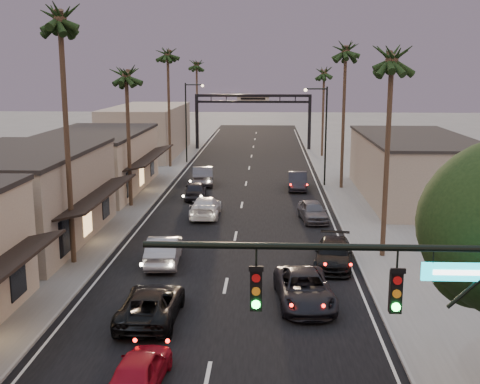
# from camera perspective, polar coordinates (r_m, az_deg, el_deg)

# --- Properties ---
(ground) EXTENTS (200.00, 200.00, 0.00)m
(ground) POSITION_cam_1_polar(r_m,az_deg,el_deg) (50.34, 0.32, -0.48)
(ground) COLOR slate
(ground) RESTS_ON ground
(road) EXTENTS (14.00, 120.00, 0.02)m
(road) POSITION_cam_1_polar(r_m,az_deg,el_deg) (55.23, 0.54, 0.61)
(road) COLOR black
(road) RESTS_ON ground
(sidewalk_left) EXTENTS (5.00, 92.00, 0.12)m
(sidewalk_left) POSITION_cam_1_polar(r_m,az_deg,el_deg) (63.14, -7.87, 1.94)
(sidewalk_left) COLOR slate
(sidewalk_left) RESTS_ON ground
(sidewalk_right) EXTENTS (5.00, 92.00, 0.12)m
(sidewalk_right) POSITION_cam_1_polar(r_m,az_deg,el_deg) (62.52, 9.53, 1.80)
(sidewalk_right) COLOR slate
(sidewalk_right) RESTS_ON ground
(storefront_mid) EXTENTS (8.00, 14.00, 5.50)m
(storefront_mid) POSITION_cam_1_polar(r_m,az_deg,el_deg) (39.05, -20.02, -0.63)
(storefront_mid) COLOR gray
(storefront_mid) RESTS_ON ground
(storefront_far) EXTENTS (8.00, 16.00, 5.00)m
(storefront_far) POSITION_cam_1_polar(r_m,az_deg,el_deg) (53.95, -13.53, 2.71)
(storefront_far) COLOR tan
(storefront_far) RESTS_ON ground
(storefront_dist) EXTENTS (8.00, 20.00, 6.00)m
(storefront_dist) POSITION_cam_1_polar(r_m,az_deg,el_deg) (76.06, -8.75, 5.79)
(storefront_dist) COLOR gray
(storefront_dist) RESTS_ON ground
(building_right) EXTENTS (8.00, 18.00, 5.00)m
(building_right) POSITION_cam_1_polar(r_m,az_deg,el_deg) (51.24, 16.18, 2.11)
(building_right) COLOR gray
(building_right) RESTS_ON ground
(traffic_signal) EXTENTS (8.51, 0.22, 7.80)m
(traffic_signal) POSITION_cam_1_polar(r_m,az_deg,el_deg) (14.73, 17.11, -10.78)
(traffic_signal) COLOR black
(traffic_signal) RESTS_ON ground
(arch) EXTENTS (15.20, 0.40, 7.27)m
(arch) POSITION_cam_1_polar(r_m,az_deg,el_deg) (79.36, 1.24, 7.99)
(arch) COLOR black
(arch) RESTS_ON ground
(streetlight_right) EXTENTS (2.13, 0.30, 9.00)m
(streetlight_right) POSITION_cam_1_polar(r_m,az_deg,el_deg) (54.64, 7.86, 6.02)
(streetlight_right) COLOR black
(streetlight_right) RESTS_ON ground
(streetlight_left) EXTENTS (2.13, 0.30, 9.00)m
(streetlight_left) POSITION_cam_1_polar(r_m,az_deg,el_deg) (67.97, -4.91, 7.17)
(streetlight_left) COLOR black
(streetlight_left) RESTS_ON ground
(palm_lb) EXTENTS (3.20, 3.20, 15.20)m
(palm_lb) POSITION_cam_1_polar(r_m,az_deg,el_deg) (33.06, -16.76, 16.05)
(palm_lb) COLOR #38281C
(palm_lb) RESTS_ON ground
(palm_lc) EXTENTS (3.20, 3.20, 12.20)m
(palm_lc) POSITION_cam_1_polar(r_m,az_deg,el_deg) (46.41, -10.76, 11.31)
(palm_lc) COLOR #38281C
(palm_lc) RESTS_ON ground
(palm_ld) EXTENTS (3.20, 3.20, 14.20)m
(palm_ld) POSITION_cam_1_polar(r_m,az_deg,el_deg) (65.08, -6.88, 13.18)
(palm_ld) COLOR #38281C
(palm_ld) RESTS_ON ground
(palm_ra) EXTENTS (3.20, 3.20, 13.20)m
(palm_ra) POSITION_cam_1_polar(r_m,az_deg,el_deg) (33.83, 14.24, 12.77)
(palm_ra) COLOR #38281C
(palm_ra) RESTS_ON ground
(palm_rb) EXTENTS (3.20, 3.20, 14.20)m
(palm_rb) POSITION_cam_1_polar(r_m,az_deg,el_deg) (53.61, 10.01, 13.44)
(palm_rb) COLOR #38281C
(palm_rb) RESTS_ON ground
(palm_rc) EXTENTS (3.20, 3.20, 12.20)m
(palm_rc) POSITION_cam_1_polar(r_m,az_deg,el_deg) (73.47, 7.99, 11.45)
(palm_rc) COLOR #38281C
(palm_rc) RESTS_ON ground
(palm_far) EXTENTS (3.20, 3.20, 13.20)m
(palm_far) POSITION_cam_1_polar(r_m,az_deg,el_deg) (87.79, -4.15, 12.18)
(palm_far) COLOR #38281C
(palm_far) RESTS_ON ground
(oncoming_red) EXTENTS (1.83, 3.98, 1.32)m
(oncoming_red) POSITION_cam_1_polar(r_m,az_deg,el_deg) (21.31, -9.46, -16.24)
(oncoming_red) COLOR maroon
(oncoming_red) RESTS_ON ground
(oncoming_pickup) EXTENTS (2.40, 5.17, 1.43)m
(oncoming_pickup) POSITION_cam_1_polar(r_m,az_deg,el_deg) (26.30, -8.44, -10.50)
(oncoming_pickup) COLOR black
(oncoming_pickup) RESTS_ON ground
(oncoming_silver) EXTENTS (1.98, 4.88, 1.57)m
(oncoming_silver) POSITION_cam_1_polar(r_m,az_deg,el_deg) (33.45, -7.23, -5.46)
(oncoming_silver) COLOR gray
(oncoming_silver) RESTS_ON ground
(oncoming_white) EXTENTS (2.08, 5.05, 1.46)m
(oncoming_white) POSITION_cam_1_polar(r_m,az_deg,el_deg) (43.62, -3.29, -1.42)
(oncoming_white) COLOR silver
(oncoming_white) RESTS_ON ground
(oncoming_dgrey) EXTENTS (2.03, 4.42, 1.47)m
(oncoming_dgrey) POSITION_cam_1_polar(r_m,az_deg,el_deg) (49.73, -4.24, 0.20)
(oncoming_dgrey) COLOR black
(oncoming_dgrey) RESTS_ON ground
(oncoming_grey_far) EXTENTS (2.38, 5.36, 1.71)m
(oncoming_grey_far) POSITION_cam_1_polar(r_m,az_deg,el_deg) (55.74, -3.56, 1.58)
(oncoming_grey_far) COLOR #48474B
(oncoming_grey_far) RESTS_ON ground
(curbside_near) EXTENTS (2.87, 5.45, 1.46)m
(curbside_near) POSITION_cam_1_polar(r_m,az_deg,el_deg) (27.84, 6.12, -9.13)
(curbside_near) COLOR black
(curbside_near) RESTS_ON ground
(curbside_black) EXTENTS (2.61, 5.09, 1.41)m
(curbside_black) POSITION_cam_1_polar(r_m,az_deg,el_deg) (33.19, 8.86, -5.79)
(curbside_black) COLOR black
(curbside_black) RESTS_ON ground
(curbside_grey) EXTENTS (2.25, 4.39, 1.43)m
(curbside_grey) POSITION_cam_1_polar(r_m,az_deg,el_deg) (42.66, 6.92, -1.81)
(curbside_grey) COLOR #515156
(curbside_grey) RESTS_ON ground
(curbside_far) EXTENTS (1.77, 4.69, 1.53)m
(curbside_far) POSITION_cam_1_polar(r_m,az_deg,el_deg) (53.63, 5.49, 1.05)
(curbside_far) COLOR black
(curbside_far) RESTS_ON ground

